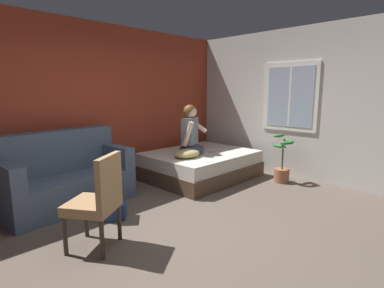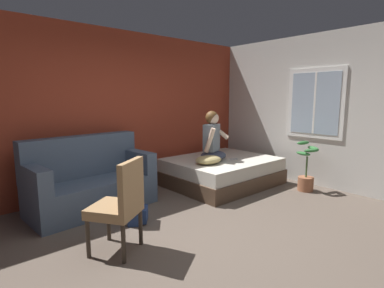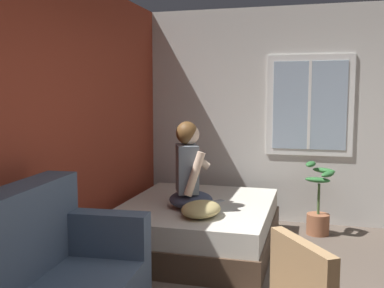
% 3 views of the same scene
% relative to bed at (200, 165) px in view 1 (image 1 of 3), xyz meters
% --- Properties ---
extents(ground_plane, '(40.00, 40.00, 0.00)m').
position_rel_bed_xyz_m(ground_plane, '(-1.81, -1.50, -0.24)').
color(ground_plane, brown).
extents(wall_back_accent, '(11.08, 0.16, 2.70)m').
position_rel_bed_xyz_m(wall_back_accent, '(-1.81, 1.03, 1.11)').
color(wall_back_accent, '#993823').
rests_on(wall_back_accent, ground).
extents(wall_side_with_window, '(0.19, 6.30, 2.70)m').
position_rel_bed_xyz_m(wall_side_with_window, '(1.31, -1.50, 1.12)').
color(wall_side_with_window, silver).
rests_on(wall_side_with_window, ground).
extents(bed, '(1.92, 1.56, 0.48)m').
position_rel_bed_xyz_m(bed, '(0.00, 0.00, 0.00)').
color(bed, '#4C3828').
rests_on(bed, ground).
extents(couch, '(1.75, 0.94, 1.04)m').
position_rel_bed_xyz_m(couch, '(-2.32, 0.40, 0.16)').
color(couch, '#47566B').
rests_on(couch, ground).
extents(side_chair, '(0.64, 0.64, 0.98)m').
position_rel_bed_xyz_m(side_chair, '(-2.59, -1.02, 0.30)').
color(side_chair, '#382D23').
rests_on(side_chair, ground).
extents(person_seated, '(0.65, 0.61, 0.88)m').
position_rel_bed_xyz_m(person_seated, '(-0.20, 0.04, 0.60)').
color(person_seated, '#383D51').
rests_on(person_seated, bed).
extents(backpack, '(0.35, 0.35, 0.46)m').
position_rel_bed_xyz_m(backpack, '(-2.09, -0.48, -0.04)').
color(backpack, navy).
rests_on(backpack, ground).
extents(throw_pillow, '(0.50, 0.38, 0.14)m').
position_rel_bed_xyz_m(throw_pillow, '(-0.50, -0.16, 0.31)').
color(throw_pillow, tan).
rests_on(throw_pillow, bed).
extents(cell_phone, '(0.16, 0.14, 0.01)m').
position_rel_bed_xyz_m(cell_phone, '(0.11, -0.19, 0.25)').
color(cell_phone, '#B7B7BC').
rests_on(cell_phone, bed).
extents(potted_plant, '(0.39, 0.37, 0.85)m').
position_rel_bed_xyz_m(potted_plant, '(0.79, -1.24, 0.07)').
color(potted_plant, '#995B3D').
rests_on(potted_plant, ground).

